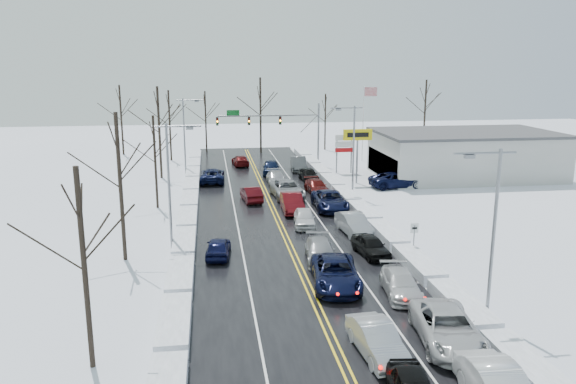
{
  "coord_description": "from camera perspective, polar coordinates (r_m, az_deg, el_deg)",
  "views": [
    {
      "loc": [
        -5.6,
        -43.38,
        13.1
      ],
      "look_at": [
        0.82,
        1.97,
        2.5
      ],
      "focal_mm": 35.0,
      "sensor_mm": 36.0,
      "label": 1
    }
  ],
  "objects": [
    {
      "name": "tree_far_d",
      "position": [
        86.01,
        3.82,
        8.23
      ],
      "size": [
        3.4,
        3.4,
        8.5
      ],
      "color": "#2D231C",
      "rests_on": "ground"
    },
    {
      "name": "tree_left_a",
      "position": [
        24.95,
        -20.27,
        -3.65
      ],
      "size": [
        3.6,
        3.6,
        9.0
      ],
      "color": "#2D231C",
      "rests_on": "ground"
    },
    {
      "name": "tree_far_a",
      "position": [
        84.52,
        -16.65,
        8.35
      ],
      "size": [
        4.0,
        4.0,
        10.0
      ],
      "color": "#2D231C",
      "rests_on": "ground"
    },
    {
      "name": "tree_left_c",
      "position": [
        52.11,
        -13.43,
        4.78
      ],
      "size": [
        3.4,
        3.4,
        8.5
      ],
      "color": "#2D231C",
      "rests_on": "ground"
    },
    {
      "name": "queued_car_12",
      "position": [
        39.72,
        8.39,
        -6.37
      ],
      "size": [
        2.2,
        4.33,
        1.41
      ],
      "primitive_type": "imported",
      "rotation": [
        0.0,
        0.0,
        0.13
      ],
      "color": "black",
      "rests_on": "ground"
    },
    {
      "name": "snow_bank_left",
      "position": [
        47.28,
        -10.18,
        -3.27
      ],
      "size": [
        1.57,
        72.0,
        0.74
      ],
      "primitive_type": "cube",
      "color": "white",
      "rests_on": "ground"
    },
    {
      "name": "queued_car_5",
      "position": [
        50.49,
        0.41,
        -2.01
      ],
      "size": [
        1.87,
        5.09,
        1.67
      ],
      "primitive_type": "imported",
      "rotation": [
        0.0,
        0.0,
        -0.02
      ],
      "color": "#530B0F",
      "rests_on": "ground"
    },
    {
      "name": "queued_car_16",
      "position": [
        63.64,
        2.1,
        1.14
      ],
      "size": [
        2.03,
        4.45,
        1.48
      ],
      "primitive_type": "imported",
      "rotation": [
        0.0,
        0.0,
        0.07
      ],
      "color": "black",
      "rests_on": "ground"
    },
    {
      "name": "parked_car_2",
      "position": [
        69.69,
        9.33,
        2.02
      ],
      "size": [
        1.62,
        3.95,
        1.34
      ],
      "primitive_type": "imported",
      "rotation": [
        0.0,
        0.0,
        3.13
      ],
      "color": "black",
      "rests_on": "ground"
    },
    {
      "name": "tree_far_e",
      "position": [
        91.01,
        13.8,
        9.03
      ],
      "size": [
        4.2,
        4.2,
        10.5
      ],
      "color": "#2D231C",
      "rests_on": "ground"
    },
    {
      "name": "queued_car_6",
      "position": [
        55.75,
        -0.09,
        -0.56
      ],
      "size": [
        3.21,
        6.22,
        1.68
      ],
      "primitive_type": "imported",
      "rotation": [
        0.0,
        0.0,
        0.07
      ],
      "color": "gray",
      "rests_on": "ground"
    },
    {
      "name": "queued_car_11",
      "position": [
        33.6,
        11.31,
        -10.18
      ],
      "size": [
        2.4,
        4.83,
        1.35
      ],
      "primitive_type": "imported",
      "rotation": [
        0.0,
        0.0,
        -0.11
      ],
      "color": "#BDBDBF",
      "rests_on": "ground"
    },
    {
      "name": "queued_car_7",
      "position": [
        62.01,
        -1.23,
        0.83
      ],
      "size": [
        2.01,
        4.78,
        1.38
      ],
      "primitive_type": "imported",
      "rotation": [
        0.0,
        0.0,
        -0.02
      ],
      "color": "#9A9CA1",
      "rests_on": "ground"
    },
    {
      "name": "queued_car_15",
      "position": [
        57.83,
        2.9,
        -0.08
      ],
      "size": [
        2.17,
        4.74,
        1.34
      ],
      "primitive_type": "imported",
      "rotation": [
        0.0,
        0.0,
        0.06
      ],
      "color": "#460A09",
      "rests_on": "ground"
    },
    {
      "name": "ground",
      "position": [
        45.66,
        -0.68,
        -3.64
      ],
      "size": [
        160.0,
        160.0,
        0.0
      ],
      "primitive_type": "plane",
      "color": "silver",
      "rests_on": "ground"
    },
    {
      "name": "queued_car_2",
      "position": [
        34.3,
        4.84,
        -9.47
      ],
      "size": [
        3.34,
        6.14,
        1.63
      ],
      "primitive_type": "imported",
      "rotation": [
        0.0,
        0.0,
        -0.11
      ],
      "color": "black",
      "rests_on": "ground"
    },
    {
      "name": "flagpole",
      "position": [
        76.6,
        7.78,
        7.54
      ],
      "size": [
        1.87,
        1.2,
        10.0
      ],
      "color": "silver",
      "rests_on": "ground"
    },
    {
      "name": "used_vehicles_sign",
      "position": [
        68.04,
        5.73,
        4.7
      ],
      "size": [
        2.2,
        0.22,
        4.65
      ],
      "color": "slate",
      "rests_on": "ground"
    },
    {
      "name": "oncoming_car_3",
      "position": [
        39.32,
        -7.07,
        -6.53
      ],
      "size": [
        1.98,
        4.14,
        1.36
      ],
      "primitive_type": "imported",
      "rotation": [
        0.0,
        0.0,
        3.05
      ],
      "color": "#0B0E33",
      "rests_on": "ground"
    },
    {
      "name": "tree_left_e",
      "position": [
        77.83,
        -11.98,
        7.99
      ],
      "size": [
        3.8,
        3.8,
        9.5
      ],
      "color": "#2D231C",
      "rests_on": "ground"
    },
    {
      "name": "streetlight_sw",
      "position": [
        40.24,
        -11.76,
        1.59
      ],
      "size": [
        3.2,
        0.25,
        9.0
      ],
      "color": "slate",
      "rests_on": "ground"
    },
    {
      "name": "queued_car_8",
      "position": [
        67.52,
        -1.74,
        1.84
      ],
      "size": [
        2.52,
        5.06,
        1.66
      ],
      "primitive_type": "imported",
      "rotation": [
        0.0,
        0.0,
        -0.12
      ],
      "color": "black",
      "rests_on": "ground"
    },
    {
      "name": "oncoming_car_1",
      "position": [
        63.45,
        -7.67,
        1.0
      ],
      "size": [
        2.87,
        5.77,
        1.57
      ],
      "primitive_type": "imported",
      "rotation": [
        0.0,
        0.0,
        3.1
      ],
      "color": "black",
      "rests_on": "ground"
    },
    {
      "name": "tires_plus_sign",
      "position": [
        62.05,
        7.08,
        5.42
      ],
      "size": [
        3.2,
        0.34,
        6.0
      ],
      "color": "slate",
      "rests_on": "ground"
    },
    {
      "name": "queued_car_14",
      "position": [
        51.48,
        4.26,
        -1.75
      ],
      "size": [
        2.86,
        6.0,
        1.65
      ],
      "primitive_type": "imported",
      "rotation": [
        0.0,
        0.0,
        -0.02
      ],
      "color": "black",
      "rests_on": "ground"
    },
    {
      "name": "streetlight_se",
      "position": [
        29.97,
        19.92,
        -2.84
      ],
      "size": [
        3.2,
        0.25,
        9.0
      ],
      "color": "slate",
      "rests_on": "ground"
    },
    {
      "name": "queued_car_13",
      "position": [
        44.4,
        6.67,
        -4.22
      ],
      "size": [
        2.12,
        4.98,
        1.6
      ],
      "primitive_type": "imported",
      "rotation": [
        0.0,
        0.0,
        0.09
      ],
      "color": "#94979C",
      "rests_on": "ground"
    },
    {
      "name": "tree_far_c",
      "position": [
        82.91,
        -2.82,
        9.27
      ],
      "size": [
        4.4,
        4.4,
        11.0
      ],
      "color": "#2D231C",
      "rests_on": "ground"
    },
    {
      "name": "streetlight_ne",
      "position": [
        55.71,
        6.49,
        4.91
      ],
      "size": [
        3.2,
        0.25,
        9.0
      ],
      "color": "slate",
      "rests_on": "ground"
    },
    {
      "name": "oncoming_car_2",
      "position": [
        73.31,
        -4.87,
        2.69
      ],
      "size": [
        2.27,
        4.75,
        1.33
      ],
      "primitive_type": "imported",
      "rotation": [
        0.0,
        0.0,
        3.23
      ],
      "color": "#520A0C",
      "rests_on": "ground"
    },
    {
      "name": "traffic_signal_mast",
      "position": [
        72.35,
        -0.84,
        6.98
      ],
      "size": [
        13.28,
        0.39,
        8.0
      ],
      "color": "slate",
      "rests_on": "ground"
    },
    {
      "name": "road_surface",
      "position": [
        47.57,
        -0.99,
        -2.95
      ],
      "size": [
        14.0,
        84.0,
        0.01
      ],
      "primitive_type": "cube",
      "color": "black",
      "rests_on": "ground"
    },
    {
      "name": "queued_car_17",
      "position": [
        69.7,
        1.07,
        2.2
      ],
      "size": [
        2.2,
        5.27,
        1.69
      ],
      "primitive_type": "imported",
      "rotation": [
        0.0,
        0.0,
        -0.08
      ],
      "color": "#3E4043",
      "rests_on": "ground"
    },
    {
      "name": "queued_car_1",
      "position": [
        27.12,
        8.97,
        -16.03
      ],
      "size": [
        1.97,
        4.68,
        1.5
      ],
      "primitive_type": "imported",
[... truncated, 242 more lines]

